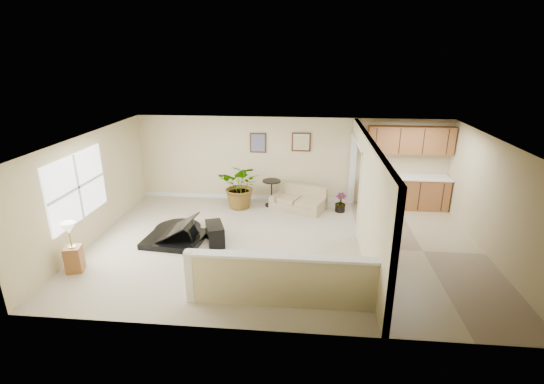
# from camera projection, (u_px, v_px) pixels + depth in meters

# --- Properties ---
(floor) EXTENTS (9.00, 9.00, 0.00)m
(floor) POSITION_uv_depth(u_px,v_px,m) (283.00, 245.00, 9.12)
(floor) COLOR tan
(floor) RESTS_ON ground
(back_wall) EXTENTS (9.00, 0.04, 2.50)m
(back_wall) POSITION_uv_depth(u_px,v_px,m) (291.00, 160.00, 11.52)
(back_wall) COLOR #C7B888
(back_wall) RESTS_ON floor
(front_wall) EXTENTS (9.00, 0.04, 2.50)m
(front_wall) POSITION_uv_depth(u_px,v_px,m) (271.00, 262.00, 5.89)
(front_wall) COLOR #C7B888
(front_wall) RESTS_ON floor
(left_wall) EXTENTS (0.04, 6.00, 2.50)m
(left_wall) POSITION_uv_depth(u_px,v_px,m) (90.00, 188.00, 9.10)
(left_wall) COLOR #C7B888
(left_wall) RESTS_ON floor
(right_wall) EXTENTS (0.04, 6.00, 2.50)m
(right_wall) POSITION_uv_depth(u_px,v_px,m) (496.00, 201.00, 8.31)
(right_wall) COLOR #C7B888
(right_wall) RESTS_ON floor
(ceiling) EXTENTS (9.00, 6.00, 0.04)m
(ceiling) POSITION_uv_depth(u_px,v_px,m) (284.00, 139.00, 8.29)
(ceiling) COLOR white
(ceiling) RESTS_ON back_wall
(kitchen_vinyl) EXTENTS (2.70, 6.00, 0.01)m
(kitchen_vinyl) POSITION_uv_depth(u_px,v_px,m) (423.00, 251.00, 8.84)
(kitchen_vinyl) COLOR tan
(kitchen_vinyl) RESTS_ON floor
(interior_partition) EXTENTS (0.18, 5.99, 2.50)m
(interior_partition) POSITION_uv_depth(u_px,v_px,m) (365.00, 195.00, 8.79)
(interior_partition) COLOR #C7B888
(interior_partition) RESTS_ON floor
(pony_half_wall) EXTENTS (3.42, 0.22, 1.00)m
(pony_half_wall) POSITION_uv_depth(u_px,v_px,m) (279.00, 280.00, 6.78)
(pony_half_wall) COLOR #C7B888
(pony_half_wall) RESTS_ON floor
(left_window) EXTENTS (0.05, 2.15, 1.45)m
(left_window) POSITION_uv_depth(u_px,v_px,m) (77.00, 187.00, 8.57)
(left_window) COLOR white
(left_window) RESTS_ON left_wall
(wall_art_left) EXTENTS (0.48, 0.04, 0.58)m
(wall_art_left) POSITION_uv_depth(u_px,v_px,m) (258.00, 143.00, 11.41)
(wall_art_left) COLOR #3D2116
(wall_art_left) RESTS_ON back_wall
(wall_mirror) EXTENTS (0.55, 0.04, 0.55)m
(wall_mirror) POSITION_uv_depth(u_px,v_px,m) (301.00, 142.00, 11.28)
(wall_mirror) COLOR #3D2116
(wall_mirror) RESTS_ON back_wall
(kitchen_cabinets) EXTENTS (2.36, 0.65, 2.33)m
(kitchen_cabinets) POSITION_uv_depth(u_px,v_px,m) (403.00, 178.00, 11.11)
(kitchen_cabinets) COLOR #986031
(kitchen_cabinets) RESTS_ON floor
(piano) EXTENTS (1.63, 1.69, 1.25)m
(piano) POSITION_uv_depth(u_px,v_px,m) (174.00, 219.00, 9.25)
(piano) COLOR black
(piano) RESTS_ON floor
(piano_bench) EXTENTS (0.60, 0.81, 0.48)m
(piano_bench) POSITION_uv_depth(u_px,v_px,m) (215.00, 234.00, 9.15)
(piano_bench) COLOR black
(piano_bench) RESTS_ON floor
(loveseat) EXTENTS (1.79, 1.38, 0.84)m
(loveseat) POSITION_uv_depth(u_px,v_px,m) (298.00, 198.00, 11.20)
(loveseat) COLOR tan
(loveseat) RESTS_ON floor
(accent_table) EXTENTS (0.53, 0.53, 0.77)m
(accent_table) POSITION_uv_depth(u_px,v_px,m) (272.00, 190.00, 11.34)
(accent_table) COLOR black
(accent_table) RESTS_ON floor
(palm_plant) EXTENTS (1.34, 1.21, 1.32)m
(palm_plant) POSITION_uv_depth(u_px,v_px,m) (241.00, 186.00, 11.15)
(palm_plant) COLOR black
(palm_plant) RESTS_ON floor
(small_plant) EXTENTS (0.41, 0.41, 0.55)m
(small_plant) POSITION_uv_depth(u_px,v_px,m) (340.00, 204.00, 11.00)
(small_plant) COLOR black
(small_plant) RESTS_ON floor
(lamp_stand) EXTENTS (0.39, 0.39, 1.07)m
(lamp_stand) POSITION_uv_depth(u_px,v_px,m) (73.00, 251.00, 7.91)
(lamp_stand) COLOR #986031
(lamp_stand) RESTS_ON floor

